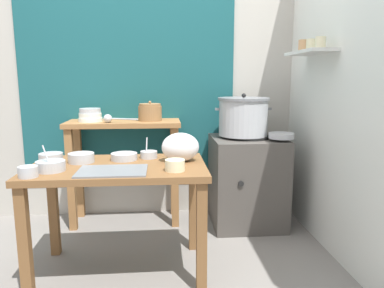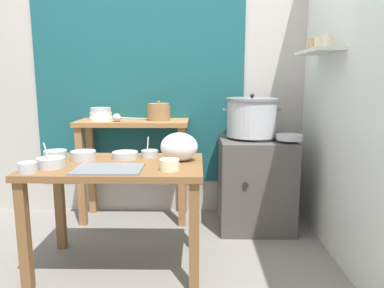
{
  "view_description": "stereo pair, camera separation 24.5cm",
  "coord_description": "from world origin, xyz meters",
  "px_view_note": "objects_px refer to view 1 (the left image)",
  "views": [
    {
      "loc": [
        0.14,
        -2.29,
        1.25
      ],
      "look_at": [
        0.34,
        0.11,
        0.82
      ],
      "focal_mm": 33.93,
      "sensor_mm": 36.0,
      "label": 1
    },
    {
      "loc": [
        0.38,
        -2.3,
        1.25
      ],
      "look_at": [
        0.34,
        0.11,
        0.82
      ],
      "focal_mm": 33.93,
      "sensor_mm": 36.0,
      "label": 2
    }
  ],
  "objects_px": {
    "bowl_stack_enamel": "(90,115)",
    "prep_bowl_4": "(175,165)",
    "prep_table": "(119,182)",
    "back_shelf_table": "(124,146)",
    "clay_pot": "(150,112)",
    "plastic_bag": "(180,147)",
    "serving_tray": "(112,171)",
    "prep_bowl_6": "(28,171)",
    "steamer_pot": "(243,116)",
    "prep_bowl_0": "(51,165)",
    "wide_pan": "(281,136)",
    "prep_bowl_3": "(81,157)",
    "ladle": "(109,119)",
    "prep_bowl_2": "(124,156)",
    "prep_bowl_1": "(51,157)",
    "prep_bowl_5": "(149,154)",
    "stove_block": "(247,181)"
  },
  "relations": [
    {
      "from": "bowl_stack_enamel",
      "to": "prep_bowl_4",
      "type": "bearing_deg",
      "value": -56.85
    },
    {
      "from": "prep_table",
      "to": "back_shelf_table",
      "type": "distance_m",
      "value": 0.87
    },
    {
      "from": "clay_pot",
      "to": "plastic_bag",
      "type": "height_order",
      "value": "clay_pot"
    },
    {
      "from": "serving_tray",
      "to": "prep_bowl_6",
      "type": "height_order",
      "value": "prep_bowl_6"
    },
    {
      "from": "steamer_pot",
      "to": "prep_bowl_0",
      "type": "distance_m",
      "value": 1.62
    },
    {
      "from": "back_shelf_table",
      "to": "prep_bowl_0",
      "type": "height_order",
      "value": "back_shelf_table"
    },
    {
      "from": "wide_pan",
      "to": "prep_bowl_6",
      "type": "bearing_deg",
      "value": -154.32
    },
    {
      "from": "prep_bowl_0",
      "to": "prep_bowl_4",
      "type": "relative_size",
      "value": 1.44
    },
    {
      "from": "serving_tray",
      "to": "prep_bowl_4",
      "type": "bearing_deg",
      "value": -1.18
    },
    {
      "from": "prep_bowl_3",
      "to": "prep_bowl_6",
      "type": "relative_size",
      "value": 1.55
    },
    {
      "from": "steamer_pot",
      "to": "ladle",
      "type": "xyz_separation_m",
      "value": [
        -1.12,
        -0.01,
        -0.01
      ]
    },
    {
      "from": "bowl_stack_enamel",
      "to": "prep_bowl_2",
      "type": "bearing_deg",
      "value": -63.98
    },
    {
      "from": "clay_pot",
      "to": "prep_bowl_1",
      "type": "distance_m",
      "value": 1.0
    },
    {
      "from": "wide_pan",
      "to": "prep_bowl_0",
      "type": "distance_m",
      "value": 1.76
    },
    {
      "from": "prep_bowl_5",
      "to": "prep_bowl_2",
      "type": "bearing_deg",
      "value": -165.16
    },
    {
      "from": "prep_bowl_2",
      "to": "wide_pan",
      "type": "bearing_deg",
      "value": 19.15
    },
    {
      "from": "prep_table",
      "to": "prep_bowl_5",
      "type": "xyz_separation_m",
      "value": [
        0.19,
        0.19,
        0.14
      ]
    },
    {
      "from": "prep_bowl_2",
      "to": "ladle",
      "type": "bearing_deg",
      "value": 105.98
    },
    {
      "from": "wide_pan",
      "to": "prep_bowl_5",
      "type": "distance_m",
      "value": 1.12
    },
    {
      "from": "steamer_pot",
      "to": "wide_pan",
      "type": "distance_m",
      "value": 0.36
    },
    {
      "from": "prep_bowl_3",
      "to": "serving_tray",
      "type": "bearing_deg",
      "value": -48.64
    },
    {
      "from": "wide_pan",
      "to": "serving_tray",
      "type": "bearing_deg",
      "value": -149.49
    },
    {
      "from": "stove_block",
      "to": "prep_bowl_0",
      "type": "height_order",
      "value": "prep_bowl_0"
    },
    {
      "from": "plastic_bag",
      "to": "prep_bowl_6",
      "type": "relative_size",
      "value": 2.29
    },
    {
      "from": "prep_bowl_6",
      "to": "prep_table",
      "type": "bearing_deg",
      "value": 28.4
    },
    {
      "from": "prep_bowl_2",
      "to": "bowl_stack_enamel",
      "type": "bearing_deg",
      "value": 116.02
    },
    {
      "from": "serving_tray",
      "to": "prep_bowl_2",
      "type": "height_order",
      "value": "prep_bowl_2"
    },
    {
      "from": "stove_block",
      "to": "wide_pan",
      "type": "height_order",
      "value": "wide_pan"
    },
    {
      "from": "steamer_pot",
      "to": "prep_bowl_5",
      "type": "xyz_separation_m",
      "value": [
        -0.78,
        -0.57,
        -0.19
      ]
    },
    {
      "from": "prep_bowl_0",
      "to": "prep_bowl_1",
      "type": "xyz_separation_m",
      "value": [
        -0.07,
        0.24,
        -0.0
      ]
    },
    {
      "from": "prep_bowl_4",
      "to": "ladle",
      "type": "bearing_deg",
      "value": 118.39
    },
    {
      "from": "prep_bowl_3",
      "to": "prep_bowl_5",
      "type": "height_order",
      "value": "prep_bowl_5"
    },
    {
      "from": "ladle",
      "to": "serving_tray",
      "type": "height_order",
      "value": "ladle"
    },
    {
      "from": "back_shelf_table",
      "to": "prep_bowl_1",
      "type": "bearing_deg",
      "value": -118.3
    },
    {
      "from": "serving_tray",
      "to": "prep_bowl_0",
      "type": "relative_size",
      "value": 2.38
    },
    {
      "from": "steamer_pot",
      "to": "prep_bowl_3",
      "type": "height_order",
      "value": "steamer_pot"
    },
    {
      "from": "stove_block",
      "to": "serving_tray",
      "type": "relative_size",
      "value": 1.95
    },
    {
      "from": "prep_bowl_2",
      "to": "prep_bowl_3",
      "type": "bearing_deg",
      "value": -168.82
    },
    {
      "from": "back_shelf_table",
      "to": "plastic_bag",
      "type": "xyz_separation_m",
      "value": [
        0.44,
        -0.8,
        0.14
      ]
    },
    {
      "from": "serving_tray",
      "to": "steamer_pot",
      "type": "bearing_deg",
      "value": 43.34
    },
    {
      "from": "prep_bowl_2",
      "to": "prep_bowl_4",
      "type": "xyz_separation_m",
      "value": [
        0.33,
        -0.32,
        0.01
      ]
    },
    {
      "from": "bowl_stack_enamel",
      "to": "prep_bowl_0",
      "type": "relative_size",
      "value": 1.18
    },
    {
      "from": "stove_block",
      "to": "prep_bowl_6",
      "type": "relative_size",
      "value": 7.28
    },
    {
      "from": "prep_bowl_1",
      "to": "prep_bowl_3",
      "type": "height_order",
      "value": "prep_bowl_3"
    },
    {
      "from": "bowl_stack_enamel",
      "to": "prep_bowl_3",
      "type": "bearing_deg",
      "value": -84.4
    },
    {
      "from": "clay_pot",
      "to": "prep_bowl_6",
      "type": "bearing_deg",
      "value": -119.89
    },
    {
      "from": "stove_block",
      "to": "prep_bowl_1",
      "type": "bearing_deg",
      "value": -157.17
    },
    {
      "from": "stove_block",
      "to": "prep_bowl_6",
      "type": "xyz_separation_m",
      "value": [
        -1.47,
        -0.98,
        0.37
      ]
    },
    {
      "from": "ladle",
      "to": "stove_block",
      "type": "bearing_deg",
      "value": -0.57
    },
    {
      "from": "plastic_bag",
      "to": "prep_bowl_5",
      "type": "relative_size",
      "value": 1.76
    }
  ]
}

